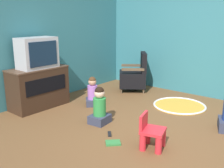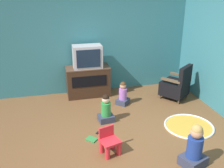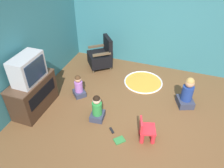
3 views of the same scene
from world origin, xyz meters
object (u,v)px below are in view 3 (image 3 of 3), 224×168
Objects in this scene: book at (119,140)px; child_watching_left at (97,109)px; remote_control at (112,130)px; child_watching_right at (187,94)px; child_watching_center at (79,87)px; yellow_kid_chair at (146,131)px; tv_cabinet at (33,94)px; television at (28,69)px; black_armchair at (101,56)px.

child_watching_left is at bearing -79.70° from book.
child_watching_left is 4.22× the size of remote_control.
child_watching_center is at bearing 80.09° from child_watching_right.
book is at bearing 101.43° from yellow_kid_chair.
child_watching_right is (1.02, -1.64, 0.05)m from child_watching_left.
television is (0.00, -0.03, 0.62)m from tv_cabinet.
child_watching_left is 2.44× the size of book.
child_watching_left is (0.17, 1.03, 0.07)m from yellow_kid_chair.
tv_cabinet is 2.13m from black_armchair.
child_watching_left is (-1.86, -0.66, -0.08)m from black_armchair.
tv_cabinet reaches higher than child_watching_left.
child_watching_center is 1.61m from book.
television is 1.23× the size of child_watching_center.
yellow_kid_chair is at bearing -90.56° from television.
black_armchair reaches higher than tv_cabinet.
yellow_kid_chair is (-0.02, -2.40, -0.19)m from tv_cabinet.
television reaches higher than child_watching_center.
child_watching_center is at bearing -43.08° from television.
tv_cabinet reaches higher than child_watching_right.
television is 1.51× the size of yellow_kid_chair.
television reaches higher than black_armchair.
black_armchair is 2.45m from child_watching_right.
television is at bearing -56.28° from black_armchair.
child_watching_right reaches higher than child_watching_center.
child_watching_left is at bearing 64.21° from yellow_kid_chair.
child_watching_left reaches higher than remote_control.
child_watching_right is (1.19, -0.61, 0.12)m from yellow_kid_chair.
child_watching_center is at bearing -38.73° from black_armchair.
tv_cabinet is 2.01m from book.
remote_control is at bearing -92.59° from television.
tv_cabinet is 3.23m from child_watching_right.
black_armchair is at bearing -18.45° from television.
child_watching_right is at bearing 32.09° from black_armchair.
child_watching_left is 0.82× the size of child_watching_right.
child_watching_center is at bearing 44.81° from child_watching_left.
television is 2.22m from black_armchair.
black_armchair is at bearing -47.60° from child_watching_center.
child_watching_left is (0.14, -1.33, -0.75)m from television.
remote_control is at bearing 113.30° from child_watching_right.
tv_cabinet is 0.62m from television.
black_armchair reaches higher than child_watching_left.
tv_cabinet reaches higher than remote_control.
book is (-0.25, -1.93, -0.99)m from television.
child_watching_right is at bearing -68.59° from television.
yellow_kid_chair is 1.85× the size of book.
yellow_kid_chair is 0.52m from book.
television is 1.15× the size of child_watching_left.
child_watching_center is at bearing 50.71° from yellow_kid_chair.
child_watching_center reaches higher than remote_control.
yellow_kid_chair is at bearing 131.45° from child_watching_right.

